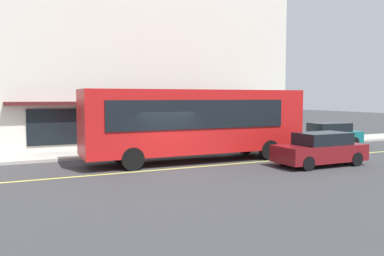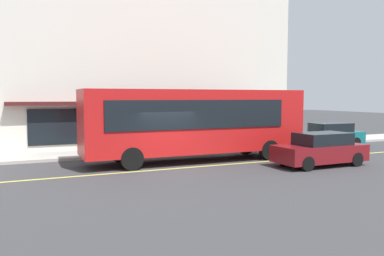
{
  "view_description": "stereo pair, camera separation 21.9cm",
  "coord_description": "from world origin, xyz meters",
  "px_view_note": "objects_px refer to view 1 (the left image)",
  "views": [
    {
      "loc": [
        -6.13,
        -15.8,
        3.15
      ],
      "look_at": [
        1.95,
        1.98,
        1.6
      ],
      "focal_mm": 36.57,
      "sensor_mm": 36.0,
      "label": 1
    },
    {
      "loc": [
        -5.93,
        -15.89,
        3.15
      ],
      "look_at": [
        1.95,
        1.98,
        1.6
      ],
      "focal_mm": 36.57,
      "sensor_mm": 36.0,
      "label": 2
    }
  ],
  "objects_px": {
    "traffic_light": "(135,109)",
    "car_maroon": "(320,149)",
    "car_teal": "(328,135)",
    "bus": "(197,121)"
  },
  "relations": [
    {
      "from": "traffic_light",
      "to": "car_teal",
      "type": "bearing_deg",
      "value": -7.05
    },
    {
      "from": "bus",
      "to": "car_teal",
      "type": "bearing_deg",
      "value": 8.83
    },
    {
      "from": "bus",
      "to": "car_maroon",
      "type": "distance_m",
      "value": 5.95
    },
    {
      "from": "car_teal",
      "to": "car_maroon",
      "type": "bearing_deg",
      "value": -136.16
    },
    {
      "from": "traffic_light",
      "to": "car_maroon",
      "type": "relative_size",
      "value": 0.74
    },
    {
      "from": "car_maroon",
      "to": "traffic_light",
      "type": "bearing_deg",
      "value": 136.47
    },
    {
      "from": "car_maroon",
      "to": "car_teal",
      "type": "bearing_deg",
      "value": 43.84
    },
    {
      "from": "traffic_light",
      "to": "car_maroon",
      "type": "bearing_deg",
      "value": -43.53
    },
    {
      "from": "bus",
      "to": "car_teal",
      "type": "relative_size",
      "value": 2.56
    },
    {
      "from": "car_teal",
      "to": "car_maroon",
      "type": "distance_m",
      "value": 7.26
    }
  ]
}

